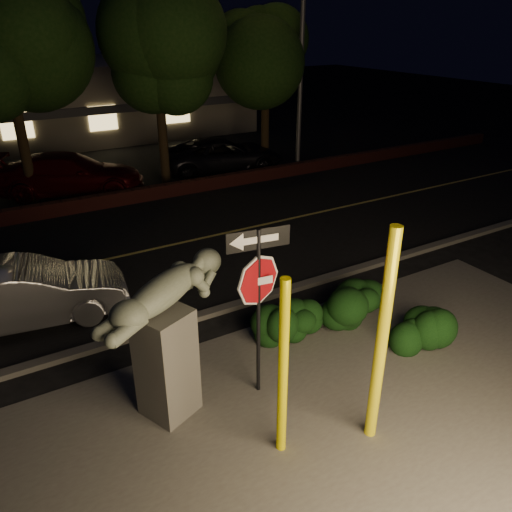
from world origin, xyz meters
The scene contains 21 objects.
ground centered at (0.00, 10.00, 0.00)m, with size 90.00×90.00×0.00m, color black.
patio centered at (0.00, -1.00, 0.01)m, with size 14.00×6.00×0.02m, color #4C4944.
road centered at (0.00, 7.00, 0.01)m, with size 80.00×8.00×0.01m, color black.
lane_marking centered at (0.00, 7.00, 0.02)m, with size 80.00×0.12×0.01m, color #B19D47.
curb centered at (0.00, 2.90, 0.06)m, with size 80.00×0.25×0.12m, color #4C4944.
brick_wall centered at (0.00, 11.30, 0.25)m, with size 40.00×0.35×0.50m, color #421715.
parking_lot centered at (0.00, 17.00, 0.01)m, with size 40.00×12.00×0.01m, color black.
building centered at (0.00, 24.99, 2.00)m, with size 22.00×10.20×4.00m.
tree_far_c centered at (2.50, 12.80, 5.66)m, with size 4.80×4.80×7.84m.
tree_far_d centered at (7.50, 13.30, 5.42)m, with size 4.40×4.40×7.42m.
yellow_pole_left centered at (-1.00, -1.20, 1.52)m, with size 0.15×0.15×3.05m, color #FFF004.
yellow_pole_right centered at (0.42, -1.68, 1.84)m, with size 0.18×0.18×3.67m, color yellow.
signpost centered at (-0.61, 0.16, 2.26)m, with size 1.07×0.20×3.18m.
sculpture centered at (-2.14, 0.49, 1.65)m, with size 2.45×1.52×2.68m.
hedge_center centered at (0.64, 1.12, 0.50)m, with size 1.91×0.90×1.00m, color black.
hedge_right centered at (2.48, 1.12, 0.59)m, with size 1.81×0.97×1.19m, color black.
hedge_far_right centered at (2.92, -0.44, 0.47)m, with size 1.37×0.85×0.95m, color black.
streetlight centered at (8.00, 11.73, 5.89)m, with size 1.49×0.43×9.90m.
silver_sedan centered at (-3.86, 4.70, 0.71)m, with size 1.50×4.32×1.42m, color silver.
parked_car_darkred centered at (-1.07, 13.44, 0.78)m, with size 2.19×5.40×1.57m, color #410609.
parked_car_dark centered at (5.32, 13.29, 0.73)m, with size 2.43×5.27×1.47m, color black.
Camera 1 is at (-4.27, -6.01, 6.15)m, focal length 35.00 mm.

